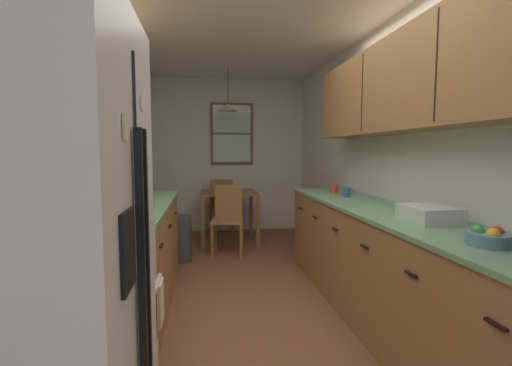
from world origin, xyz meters
TOP-DOWN VIEW (x-y plane):
  - ground_plane at (0.00, 1.00)m, footprint 12.00×12.00m
  - wall_left at (-1.35, 1.00)m, footprint 0.10×9.00m
  - wall_right at (1.35, 1.00)m, footprint 0.10×9.00m
  - wall_back at (0.00, 3.65)m, footprint 4.40×0.10m
  - ceiling_slab at (0.00, 1.00)m, footprint 4.40×9.00m
  - refrigerator at (-0.95, -1.30)m, footprint 0.73×0.76m
  - stove_range at (-0.99, -0.60)m, footprint 0.66×0.59m
  - microwave_over_range at (-1.11, -0.60)m, footprint 0.39×0.58m
  - counter_left at (-1.00, 0.69)m, footprint 0.64×1.99m
  - upper_cabinets_left at (-1.14, 0.64)m, footprint 0.33×2.07m
  - counter_right at (1.00, 0.08)m, footprint 0.64×3.37m
  - upper_cabinets_right at (1.14, 0.03)m, footprint 0.33×3.05m
  - dining_table at (-0.03, 2.82)m, footprint 0.83×0.78m
  - dining_chair_near at (-0.08, 2.22)m, footprint 0.45×0.45m
  - dining_chair_far at (-0.12, 3.42)m, footprint 0.42×0.42m
  - pendant_light at (-0.03, 2.82)m, footprint 0.31×0.31m
  - back_window at (0.08, 3.58)m, footprint 0.71×0.05m
  - trash_bin at (-0.70, 1.96)m, footprint 0.30×0.30m
  - storage_canister at (-1.00, 0.02)m, footprint 0.12×0.12m
  - dish_towel at (-0.64, -0.46)m, footprint 0.02×0.16m
  - mug_by_coffeemaker at (1.00, 0.88)m, footprint 0.12×0.08m
  - mug_spare at (0.97, 1.16)m, footprint 0.11×0.07m
  - fruit_bowl at (0.95, -0.96)m, footprint 0.20×0.20m
  - dish_rack at (1.03, -0.38)m, footprint 0.28×0.34m
  - table_serving_bowl at (-0.08, 2.91)m, footprint 0.18×0.18m

SIDE VIEW (x-z plane):
  - ground_plane at x=0.00m, z-range 0.00..0.00m
  - trash_bin at x=-0.70m, z-range 0.00..0.56m
  - counter_right at x=1.00m, z-range 0.00..0.90m
  - counter_left at x=-1.00m, z-range 0.00..0.90m
  - stove_range at x=-0.99m, z-range -0.08..1.02m
  - dish_towel at x=-0.64m, z-range 0.38..0.62m
  - dining_chair_near at x=-0.08m, z-range 0.05..0.95m
  - dining_chair_far at x=-0.12m, z-range 0.05..0.95m
  - dining_table at x=-0.03m, z-range 0.25..1.01m
  - table_serving_bowl at x=-0.08m, z-range 0.76..0.82m
  - refrigerator at x=-0.95m, z-range 0.00..1.80m
  - fruit_bowl at x=0.95m, z-range 0.89..0.98m
  - mug_by_coffeemaker at x=1.00m, z-range 0.90..1.00m
  - dish_rack at x=1.03m, z-range 0.90..1.00m
  - mug_spare at x=0.97m, z-range 0.90..1.00m
  - storage_canister at x=-1.00m, z-range 0.90..1.10m
  - wall_left at x=-1.35m, z-range 0.00..2.55m
  - wall_right at x=1.35m, z-range 0.00..2.55m
  - wall_back at x=0.00m, z-range 0.00..2.55m
  - back_window at x=0.08m, z-range 1.13..2.15m
  - microwave_over_range at x=-1.11m, z-range 1.50..1.84m
  - upper_cabinets_left at x=-1.14m, z-range 1.52..2.19m
  - upper_cabinets_right at x=1.14m, z-range 1.50..2.22m
  - pendant_light at x=-0.03m, z-range 1.68..2.29m
  - ceiling_slab at x=0.00m, z-range 2.55..2.63m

